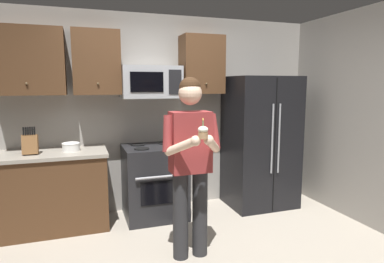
# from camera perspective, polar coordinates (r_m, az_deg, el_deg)

# --- Properties ---
(wall_back) EXTENTS (4.40, 0.10, 2.60)m
(wall_back) POSITION_cam_1_polar(r_m,az_deg,el_deg) (4.55, -5.86, 3.15)
(wall_back) COLOR gray
(wall_back) RESTS_ON ground
(wall_right) EXTENTS (0.10, 4.40, 2.60)m
(wall_right) POSITION_cam_1_polar(r_m,az_deg,el_deg) (4.43, 28.84, 2.04)
(wall_right) COLOR gray
(wall_right) RESTS_ON ground
(oven_range) EXTENTS (0.76, 0.70, 0.93)m
(oven_range) POSITION_cam_1_polar(r_m,az_deg,el_deg) (4.29, -6.48, -8.57)
(oven_range) COLOR black
(oven_range) RESTS_ON ground
(microwave) EXTENTS (0.74, 0.41, 0.40)m
(microwave) POSITION_cam_1_polar(r_m,az_deg,el_deg) (4.23, -7.10, 8.45)
(microwave) COLOR #9EA0A5
(refrigerator) EXTENTS (0.90, 0.75, 1.80)m
(refrigerator) POSITION_cam_1_polar(r_m,az_deg,el_deg) (4.70, 11.71, -1.74)
(refrigerator) COLOR black
(refrigerator) RESTS_ON ground
(cabinet_row_upper) EXTENTS (2.78, 0.36, 0.76)m
(cabinet_row_upper) POSITION_cam_1_polar(r_m,az_deg,el_deg) (4.21, -15.14, 11.37)
(cabinet_row_upper) COLOR #4C301C
(counter_left) EXTENTS (1.44, 0.66, 0.92)m
(counter_left) POSITION_cam_1_polar(r_m,az_deg,el_deg) (4.25, -24.17, -9.43)
(counter_left) COLOR #4C301C
(counter_left) RESTS_ON ground
(knife_block) EXTENTS (0.16, 0.15, 0.32)m
(knife_block) POSITION_cam_1_polar(r_m,az_deg,el_deg) (4.08, -26.15, -1.95)
(knife_block) COLOR brown
(knife_block) RESTS_ON counter_left
(bowl_large_white) EXTENTS (0.21, 0.21, 0.10)m
(bowl_large_white) POSITION_cam_1_polar(r_m,az_deg,el_deg) (4.12, -20.15, -2.46)
(bowl_large_white) COLOR white
(bowl_large_white) RESTS_ON counter_left
(person) EXTENTS (0.60, 0.48, 1.76)m
(person) POSITION_cam_1_polar(r_m,az_deg,el_deg) (3.15, -0.24, -4.63)
(person) COLOR #262628
(person) RESTS_ON ground
(cupcake) EXTENTS (0.09, 0.09, 0.17)m
(cupcake) POSITION_cam_1_polar(r_m,az_deg,el_deg) (2.80, 1.91, -0.10)
(cupcake) COLOR #A87F56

